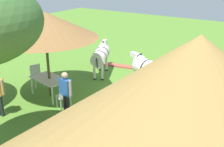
{
  "coord_description": "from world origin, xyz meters",
  "views": [
    {
      "loc": [
        -4.22,
        8.76,
        4.75
      ],
      "look_at": [
        1.13,
        0.63,
        1.0
      ],
      "focal_mm": 44.93,
      "sensor_mm": 36.0,
      "label": 1
    }
  ],
  "objects": [
    {
      "name": "striped_lounge_chair",
      "position": [
        -0.11,
        1.49,
        0.26
      ],
      "size": [
        0.84,
        0.95,
        0.65
      ],
      "rotation": [
        0.0,
        0.0,
        5.78
      ],
      "color": "teal",
      "rests_on": "ground_plane"
    },
    {
      "name": "zebra_toward_hut",
      "position": [
        2.93,
        -1.17,
        0.93
      ],
      "size": [
        1.26,
        2.11,
        1.47
      ],
      "rotation": [
        0.0,
        0.0,
        3.58
      ],
      "color": "silver",
      "rests_on": "ground_plane"
    },
    {
      "name": "patio_chair_east_end",
      "position": [
        4.43,
        1.37,
        0.52
      ],
      "size": [
        0.54,
        0.56,
        0.9
      ],
      "rotation": [
        0.0,
        0.0,
        1.23
      ],
      "color": "silver",
      "rests_on": "ground_plane"
    },
    {
      "name": "zebra_by_umbrella",
      "position": [
        -2.29,
        0.72,
        1.01
      ],
      "size": [
        1.57,
        1.86,
        1.56
      ],
      "rotation": [
        0.0,
        0.0,
        3.8
      ],
      "color": "silver",
      "rests_on": "ground_plane"
    },
    {
      "name": "patio_dining_table",
      "position": [
        3.23,
        1.8,
        0.66
      ],
      "size": [
        1.62,
        1.12,
        0.74
      ],
      "rotation": [
        0.0,
        0.0,
        -0.18
      ],
      "color": "silver",
      "rests_on": "ground_plane"
    },
    {
      "name": "patio_chair_near_lawn",
      "position": [
        2.04,
        2.28,
        0.52
      ],
      "size": [
        0.55,
        0.57,
        0.9
      ],
      "rotation": [
        0.0,
        0.0,
        -1.95
      ],
      "color": "white",
      "rests_on": "ground_plane"
    },
    {
      "name": "ground_plane",
      "position": [
        0.0,
        0.0,
        0.0
      ],
      "size": [
        36.0,
        36.0,
        0.0
      ],
      "primitive_type": "plane",
      "color": "#53822C"
    },
    {
      "name": "zebra_nearest_camera",
      "position": [
        0.11,
        -0.6,
        0.96
      ],
      "size": [
        2.21,
        1.26,
        1.49
      ],
      "rotation": [
        0.0,
        0.0,
        4.32
      ],
      "color": "silver",
      "rests_on": "ground_plane"
    },
    {
      "name": "brick_patio_kerb",
      "position": [
        2.79,
        -2.56,
        0.04
      ],
      "size": [
        2.82,
        0.92,
        0.08
      ],
      "primitive_type": "cube",
      "rotation": [
        0.0,
        0.0,
        0.2
      ],
      "color": "#A64D3E",
      "rests_on": "ground_plane"
    },
    {
      "name": "guest_behind_table",
      "position": [
        1.63,
        2.63,
        0.95
      ],
      "size": [
        0.56,
        0.26,
        1.58
      ],
      "rotation": [
        0.0,
        0.0,
        6.13
      ],
      "color": "black",
      "rests_on": "ground_plane"
    },
    {
      "name": "shade_umbrella",
      "position": [
        3.23,
        1.8,
        2.79
      ],
      "size": [
        3.86,
        3.86,
        3.26
      ],
      "color": "#4F4624",
      "rests_on": "ground_plane"
    }
  ]
}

